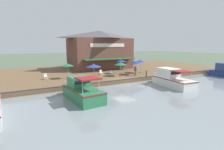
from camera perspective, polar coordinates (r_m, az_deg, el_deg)
ground_plane at (r=25.45m, az=4.29°, el=-2.92°), size 220.00×220.00×0.00m
quay_deck at (r=34.95m, az=-5.65°, el=1.01°), size 22.00×56.00×0.60m
quay_edge_fender at (r=25.40m, az=4.19°, el=-1.45°), size 0.20×50.40×0.10m
waterfront_restaurant at (r=38.09m, az=-4.00°, el=8.33°), size 9.57×13.14×8.00m
patio_umbrella_mid_patio_right at (r=26.86m, az=-14.23°, el=3.20°), size 1.74×1.74×2.27m
patio_umbrella_mid_patio_left at (r=24.78m, az=-6.00°, el=3.05°), size 2.12×2.12×2.34m
patio_umbrella_near_quay_edge at (r=28.25m, az=2.82°, el=3.73°), size 2.00×2.00×2.27m
patio_umbrella_back_row at (r=31.92m, az=9.25°, el=4.55°), size 1.94×1.94×2.41m
patio_umbrella_far_corner at (r=29.78m, az=7.60°, el=4.10°), size 1.84×1.84×2.36m
patio_umbrella_by_entrance at (r=30.69m, az=3.02°, el=4.66°), size 1.73×1.73×2.48m
cafe_chair_back_row_seat at (r=33.62m, az=18.25°, el=1.56°), size 0.53×0.53×0.85m
cafe_chair_mid_patio at (r=27.38m, az=-20.88°, el=-0.34°), size 0.45×0.45×0.85m
cafe_chair_far_corner_seat at (r=28.72m, az=-0.19°, el=0.74°), size 0.48×0.48×0.85m
cafe_chair_facing_river at (r=29.38m, az=-3.58°, el=0.93°), size 0.55×0.55×0.85m
person_at_quay_edge at (r=28.62m, az=7.68°, el=1.81°), size 0.48×0.48×1.70m
motorboat_fourth_along at (r=25.35m, az=18.32°, el=-1.26°), size 7.18×3.00×2.34m
motorboat_mid_row at (r=18.43m, az=-10.34°, el=-5.00°), size 6.65×2.81×2.49m
mooring_post at (r=28.01m, az=11.16°, el=0.37°), size 0.22×0.22×0.97m
tree_behind_restaurant at (r=41.49m, az=-5.69°, el=9.86°), size 4.67×4.44×7.46m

